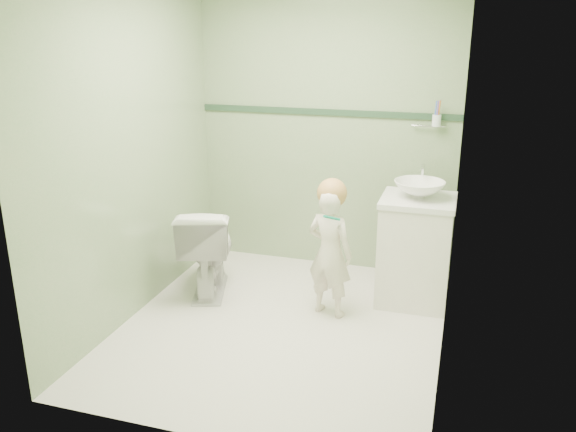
% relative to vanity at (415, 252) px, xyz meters
% --- Properties ---
extents(ground, '(2.50, 2.50, 0.00)m').
position_rel_vanity_xyz_m(ground, '(-0.84, -0.70, -0.40)').
color(ground, white).
rests_on(ground, ground).
extents(room_shell, '(2.50, 2.54, 2.40)m').
position_rel_vanity_xyz_m(room_shell, '(-0.84, -0.70, 0.80)').
color(room_shell, '#87AA78').
rests_on(room_shell, ground).
extents(trim_stripe, '(2.20, 0.02, 0.05)m').
position_rel_vanity_xyz_m(trim_stripe, '(-0.84, 0.54, 0.95)').
color(trim_stripe, '#27442F').
rests_on(trim_stripe, room_shell).
extents(vanity, '(0.52, 0.50, 0.80)m').
position_rel_vanity_xyz_m(vanity, '(0.00, 0.00, 0.00)').
color(vanity, white).
rests_on(vanity, ground).
extents(counter, '(0.54, 0.52, 0.04)m').
position_rel_vanity_xyz_m(counter, '(0.00, 0.00, 0.41)').
color(counter, white).
rests_on(counter, vanity).
extents(basin, '(0.37, 0.37, 0.13)m').
position_rel_vanity_xyz_m(basin, '(0.00, 0.00, 0.49)').
color(basin, white).
rests_on(basin, counter).
extents(faucet, '(0.03, 0.13, 0.18)m').
position_rel_vanity_xyz_m(faucet, '(0.00, 0.19, 0.57)').
color(faucet, silver).
rests_on(faucet, counter).
extents(cup_holder, '(0.26, 0.07, 0.21)m').
position_rel_vanity_xyz_m(cup_holder, '(0.05, 0.48, 0.93)').
color(cup_holder, silver).
rests_on(cup_holder, room_shell).
extents(toilet, '(0.60, 0.80, 0.72)m').
position_rel_vanity_xyz_m(toilet, '(-1.58, -0.30, -0.04)').
color(toilet, white).
rests_on(toilet, ground).
extents(toddler, '(0.40, 0.32, 0.95)m').
position_rel_vanity_xyz_m(toddler, '(-0.57, -0.40, 0.08)').
color(toddler, silver).
rests_on(toddler, ground).
extents(hair_cap, '(0.21, 0.21, 0.21)m').
position_rel_vanity_xyz_m(hair_cap, '(-0.57, -0.37, 0.52)').
color(hair_cap, tan).
rests_on(hair_cap, toddler).
extents(teal_toothbrush, '(0.11, 0.14, 0.08)m').
position_rel_vanity_xyz_m(teal_toothbrush, '(-0.53, -0.54, 0.40)').
color(teal_toothbrush, '#119A7C').
rests_on(teal_toothbrush, toddler).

